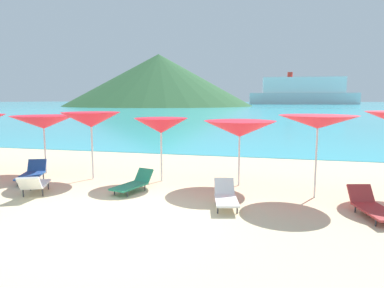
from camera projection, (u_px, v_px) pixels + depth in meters
ground_plane at (204, 156)px, 17.36m from camera, size 50.00×100.00×0.30m
ocean_water at (270, 104)px, 228.41m from camera, size 650.00×440.00×0.02m
headland_hill at (159, 80)px, 147.14m from camera, size 80.82×80.82×22.14m
umbrella_2 at (44, 122)px, 12.27m from camera, size 2.30×2.30×2.12m
umbrella_3 at (91, 120)px, 11.39m from camera, size 2.04×2.04×2.27m
umbrella_4 at (161, 126)px, 11.08m from camera, size 1.94×1.94×2.09m
umbrella_5 at (240, 129)px, 10.52m from camera, size 2.36×2.36×2.04m
umbrella_6 at (318, 122)px, 9.15m from camera, size 2.24×2.24×2.27m
lounge_chair_0 at (34, 184)px, 9.64m from camera, size 1.12×1.54×0.66m
lounge_chair_1 at (226, 196)px, 8.57m from camera, size 0.83×1.50×0.60m
lounge_chair_2 at (133, 183)px, 10.01m from camera, size 0.91×1.53×0.58m
lounge_chair_3 at (32, 173)px, 11.25m from camera, size 1.12×1.61×0.64m
lounge_chair_5 at (373, 207)px, 7.85m from camera, size 0.99×1.68×0.59m
cruise_ship at (303, 92)px, 201.06m from camera, size 62.72×13.69×18.85m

